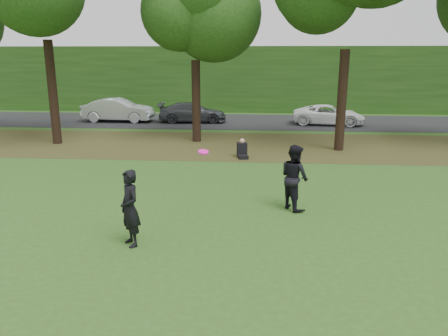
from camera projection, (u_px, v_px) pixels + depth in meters
name	position (u px, v px, depth m)	size (l,w,h in m)	color
ground	(247.00, 271.00, 9.11)	(120.00, 120.00, 0.00)	#314B17
leaf_litter	(254.00, 146.00, 21.65)	(60.00, 7.00, 0.01)	#4E351C
street	(256.00, 122.00, 29.37)	(70.00, 7.00, 0.02)	black
far_hedge	(257.00, 79.00, 34.53)	(70.00, 3.00, 5.00)	#1B3E11
player_left	(130.00, 208.00, 10.16)	(0.67, 0.44, 1.84)	black
player_right	(294.00, 177.00, 12.60)	(0.93, 0.72, 1.91)	black
parked_cars	(234.00, 113.00, 28.51)	(39.88, 3.77, 1.54)	black
frisbee	(203.00, 152.00, 11.15)	(0.32, 0.32, 0.11)	#FF15A6
seated_person	(242.00, 151.00, 19.10)	(0.55, 0.80, 0.83)	black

